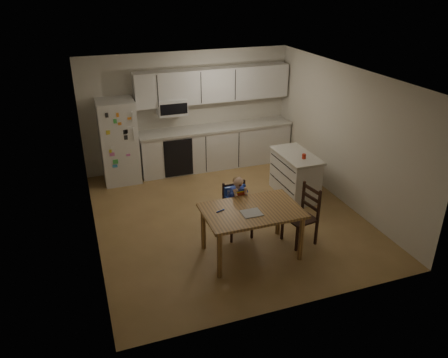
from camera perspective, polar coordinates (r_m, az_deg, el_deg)
name	(u,v)px	position (r m, az deg, el deg)	size (l,w,h in m)	color
room	(218,141)	(7.70, -0.80, 4.98)	(4.52, 5.01, 2.51)	olive
refrigerator	(119,142)	(9.08, -13.59, 4.78)	(0.72, 0.70, 1.70)	silver
kitchen_run	(214,128)	(9.55, -1.35, 6.67)	(3.37, 0.62, 2.15)	silver
kitchen_island	(295,175)	(8.47, 9.25, 0.58)	(0.60, 1.15, 0.85)	silver
red_cup	(304,156)	(8.11, 10.40, 2.93)	(0.07, 0.07, 0.09)	#B4220D
dining_table	(252,216)	(6.49, 3.65, -4.80)	(1.45, 0.93, 0.77)	brown
napkin	(252,213)	(6.33, 3.61, -4.46)	(0.28, 0.25, 0.01)	#ADADB2
toddler_spoon	(220,211)	(6.37, -0.54, -4.20)	(0.02, 0.02, 0.12)	#2849B9
chair_booster	(237,200)	(7.00, 1.69, -2.70)	(0.40, 0.40, 1.05)	black
chair_side	(305,211)	(6.99, 10.58, -4.13)	(0.48, 0.48, 0.95)	black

